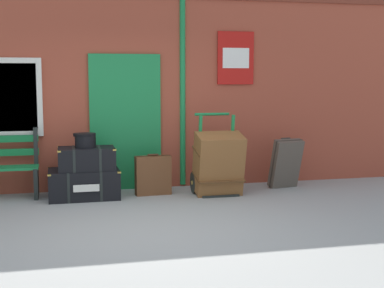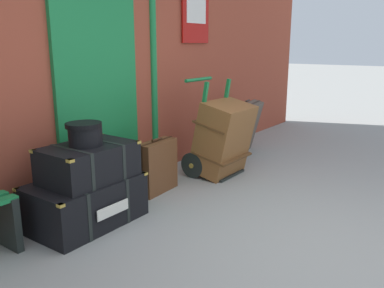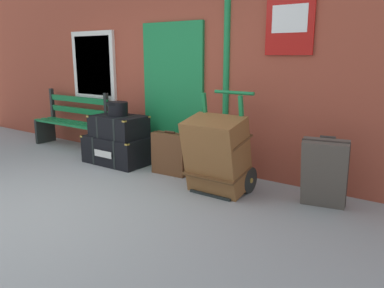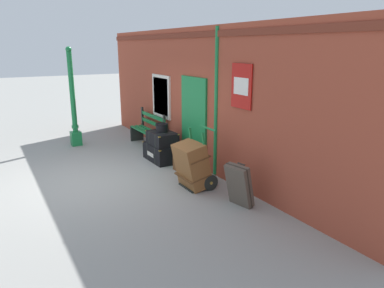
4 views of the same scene
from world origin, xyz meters
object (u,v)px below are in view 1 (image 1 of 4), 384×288
round_hatbox (85,139)px  suitcase_beige (153,175)px  large_brown_trunk (219,164)px  steamer_trunk_base (84,184)px  porters_trolley (215,175)px  suitcase_umber (286,163)px  steamer_trunk_middle (87,159)px

round_hatbox → suitcase_beige: bearing=1.2°
large_brown_trunk → suitcase_beige: 0.99m
steamer_trunk_base → porters_trolley: size_ratio=0.84×
suitcase_umber → suitcase_beige: size_ratio=1.29×
steamer_trunk_base → suitcase_beige: (1.02, 0.00, 0.08)m
steamer_trunk_base → porters_trolley: (1.95, -0.10, 0.06)m
steamer_trunk_base → round_hatbox: size_ratio=3.17×
large_brown_trunk → suitcase_umber: bearing=13.4°
porters_trolley → suitcase_umber: (1.18, 0.11, 0.12)m
porters_trolley → steamer_trunk_base: bearing=177.1°
porters_trolley → large_brown_trunk: (0.00, -0.17, 0.20)m
steamer_trunk_base → suitcase_beige: size_ratio=1.64×
steamer_trunk_base → large_brown_trunk: large_brown_trunk is taller
steamer_trunk_base → steamer_trunk_middle: size_ratio=1.25×
steamer_trunk_base → suitcase_umber: size_ratio=1.27×
steamer_trunk_middle → round_hatbox: bearing=150.2°
steamer_trunk_middle → suitcase_umber: (3.09, 0.03, -0.19)m
round_hatbox → porters_trolley: (1.92, -0.08, -0.59)m
large_brown_trunk → suitcase_beige: bearing=163.5°
steamer_trunk_base → suitcase_umber: bearing=0.2°
suitcase_umber → suitcase_beige: bearing=-179.8°
suitcase_umber → round_hatbox: bearing=-179.5°
porters_trolley → round_hatbox: bearing=177.5°
steamer_trunk_base → suitcase_umber: (3.14, 0.01, 0.18)m
steamer_trunk_base → porters_trolley: bearing=-2.9°
porters_trolley → suitcase_beige: 0.94m
round_hatbox → steamer_trunk_base: bearing=153.1°
steamer_trunk_base → large_brown_trunk: bearing=-7.9°
porters_trolley → suitcase_umber: 1.20m
large_brown_trunk → steamer_trunk_middle: bearing=172.6°
steamer_trunk_middle → suitcase_beige: steamer_trunk_middle is taller
steamer_trunk_middle → steamer_trunk_base: bearing=152.3°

